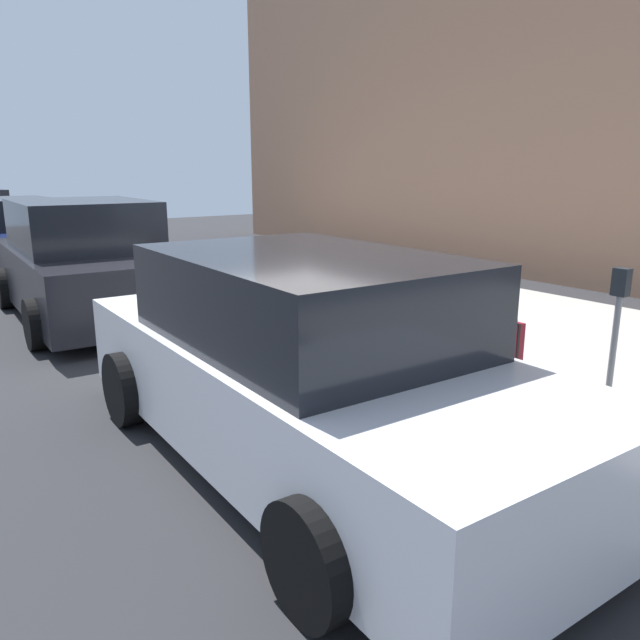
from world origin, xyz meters
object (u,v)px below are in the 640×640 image
suitcase_teal_2 (409,335)px  suitcase_red_3 (379,329)px  suitcase_navy_4 (344,319)px  suitcase_olive_6 (304,301)px  suitcase_maroon_0 (497,357)px  fire_hydrant (266,283)px  bollard_post (238,283)px  parked_car_navy_2 (13,236)px  parked_car_charcoal_1 (86,264)px  suitcase_silver_1 (454,339)px  parking_meter (616,323)px  parked_car_white_0 (305,366)px  suitcase_black_5 (322,306)px

suitcase_teal_2 → suitcase_red_3: (0.51, -0.03, -0.05)m
suitcase_teal_2 → suitcase_navy_4: 1.03m
suitcase_olive_6 → suitcase_maroon_0: bearing=179.2°
suitcase_maroon_0 → fire_hydrant: fire_hydrant is taller
suitcase_teal_2 → bollard_post: bollard_post is taller
suitcase_olive_6 → bollard_post: 1.45m
bollard_post → parked_car_navy_2: 7.08m
suitcase_olive_6 → suitcase_red_3: bearing=178.8°
parked_car_charcoal_1 → suitcase_navy_4: bearing=-152.2°
suitcase_silver_1 → suitcase_olive_6: suitcase_silver_1 is taller
suitcase_navy_4 → parked_car_navy_2: 9.49m
suitcase_navy_4 → parked_car_navy_2: bearing=11.7°
suitcase_teal_2 → suitcase_red_3: suitcase_teal_2 is taller
bollard_post → parking_meter: 5.59m
parked_car_navy_2 → suitcase_red_3: bearing=-168.4°
parked_car_white_0 → suitcase_olive_6: bearing=-34.4°
suitcase_olive_6 → parking_meter: size_ratio=0.53×
suitcase_red_3 → parked_car_white_0: bearing=125.8°
suitcase_red_3 → suitcase_olive_6: 1.54m
parked_car_charcoal_1 → fire_hydrant: bearing=-131.9°
suitcase_silver_1 → suitcase_teal_2: suitcase_silver_1 is taller
suitcase_maroon_0 → suitcase_navy_4: size_ratio=1.19×
suitcase_silver_1 → suitcase_red_3: suitcase_silver_1 is taller
suitcase_teal_2 → parked_car_navy_2: bearing=10.9°
bollard_post → parked_car_charcoal_1: 2.22m
parking_meter → parked_car_navy_2: (12.39, 2.24, -0.24)m
fire_hydrant → suitcase_navy_4: bearing=178.1°
suitcase_black_5 → parked_car_white_0: (-2.51, 1.99, 0.26)m
suitcase_maroon_0 → parking_meter: 1.08m
suitcase_maroon_0 → suitcase_silver_1: size_ratio=0.73×
parked_car_navy_2 → suitcase_olive_6: bearing=-166.1°
suitcase_black_5 → parking_meter: (-3.63, -0.25, 0.49)m
suitcase_silver_1 → bollard_post: size_ratio=1.41×
suitcase_maroon_0 → suitcase_red_3: 1.63m
parking_meter → parked_car_navy_2: bearing=10.2°
suitcase_silver_1 → parked_car_charcoal_1: size_ratio=0.23×
suitcase_red_3 → suitcase_silver_1: bearing=-177.7°
suitcase_olive_6 → parking_meter: bearing=-177.4°
suitcase_olive_6 → parked_car_white_0: bearing=145.6°
suitcase_navy_4 → parking_meter: 3.17m
bollard_post → parking_meter: size_ratio=0.58×
suitcase_teal_2 → suitcase_black_5: bearing=0.3°
parked_car_charcoal_1 → parked_car_navy_2: bearing=0.0°
fire_hydrant → parked_car_navy_2: bearing=15.0°
suitcase_olive_6 → parking_meter: (-4.12, -0.18, 0.52)m
suitcase_teal_2 → parked_car_navy_2: parked_car_navy_2 is taller
parked_car_charcoal_1 → parked_car_navy_2: size_ratio=0.93×
suitcase_olive_6 → suitcase_silver_1: bearing=-179.7°
parked_car_white_0 → suitcase_navy_4: bearing=-44.1°
suitcase_maroon_0 → suitcase_black_5: bearing=0.4°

